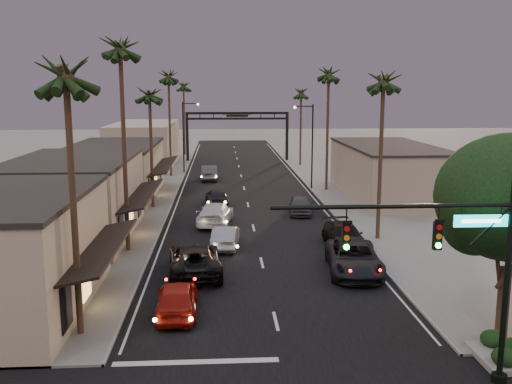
{
  "coord_description": "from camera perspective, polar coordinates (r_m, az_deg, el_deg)",
  "views": [
    {
      "loc": [
        -2.43,
        -14.66,
        10.51
      ],
      "look_at": [
        0.3,
        29.78,
        2.5
      ],
      "focal_mm": 40.0,
      "sensor_mm": 36.0,
      "label": 1
    }
  ],
  "objects": [
    {
      "name": "oncoming_grey_far",
      "position": [
        67.32,
        -4.71,
        1.92
      ],
      "size": [
        2.03,
        5.28,
        1.72
      ],
      "primitive_type": "imported",
      "rotation": [
        0.0,
        0.0,
        3.18
      ],
      "color": "#434247",
      "rests_on": "ground"
    },
    {
      "name": "palm_rb",
      "position": [
        59.71,
        7.29,
        11.95
      ],
      "size": [
        3.2,
        3.2,
        14.2
      ],
      "color": "#38281C",
      "rests_on": "ground"
    },
    {
      "name": "storefront_dist",
      "position": [
        80.7,
        -11.06,
        4.67
      ],
      "size": [
        8.0,
        20.0,
        6.0
      ],
      "primitive_type": "cube",
      "color": "gray",
      "rests_on": "ground"
    },
    {
      "name": "curbside_grey",
      "position": [
        48.93,
        4.42,
        -1.32
      ],
      "size": [
        2.22,
        4.65,
        1.53
      ],
      "primitive_type": "imported",
      "rotation": [
        0.0,
        0.0,
        -0.09
      ],
      "color": "#45454A",
      "rests_on": "ground"
    },
    {
      "name": "traffic_signal",
      "position": [
        21.06,
        19.38,
        -5.34
      ],
      "size": [
        8.51,
        0.22,
        7.8
      ],
      "color": "black",
      "rests_on": "ground"
    },
    {
      "name": "streetlight_right",
      "position": [
        60.61,
        5.4,
        5.25
      ],
      "size": [
        2.13,
        0.3,
        9.0
      ],
      "color": "black",
      "rests_on": "ground"
    },
    {
      "name": "palm_ld",
      "position": [
        69.95,
        -8.75,
        11.65
      ],
      "size": [
        3.2,
        3.2,
        14.2
      ],
      "color": "#38281C",
      "rests_on": "ground"
    },
    {
      "name": "oncoming_pickup",
      "position": [
        33.23,
        -6.15,
        -6.71
      ],
      "size": [
        3.37,
        6.5,
        1.75
      ],
      "primitive_type": "imported",
      "rotation": [
        0.0,
        0.0,
        3.22
      ],
      "color": "black",
      "rests_on": "ground"
    },
    {
      "name": "oncoming_dgrey",
      "position": [
        52.72,
        -3.93,
        -0.46
      ],
      "size": [
        2.42,
        4.78,
        1.56
      ],
      "primitive_type": "imported",
      "rotation": [
        0.0,
        0.0,
        3.27
      ],
      "color": "black",
      "rests_on": "ground"
    },
    {
      "name": "oncoming_white",
      "position": [
        45.18,
        -4.09,
        -2.15
      ],
      "size": [
        3.17,
        6.22,
        1.73
      ],
      "primitive_type": "imported",
      "rotation": [
        0.0,
        0.0,
        3.01
      ],
      "color": "silver",
      "rests_on": "ground"
    },
    {
      "name": "palm_ra",
      "position": [
        40.21,
        12.66,
        11.29
      ],
      "size": [
        3.2,
        3.2,
        13.2
      ],
      "color": "#38281C",
      "rests_on": "ground"
    },
    {
      "name": "sidewalk_right",
      "position": [
        68.52,
        6.56,
        1.36
      ],
      "size": [
        5.0,
        92.0,
        0.12
      ],
      "primitive_type": "cube",
      "color": "slate",
      "rests_on": "ground"
    },
    {
      "name": "streetlight_left",
      "position": [
        72.98,
        -7.07,
        6.05
      ],
      "size": [
        2.13,
        0.3,
        9.0
      ],
      "color": "black",
      "rests_on": "ground"
    },
    {
      "name": "sidewalk_left",
      "position": [
        67.84,
        -9.46,
        1.2
      ],
      "size": [
        5.0,
        92.0,
        0.12
      ],
      "primitive_type": "cube",
      "color": "slate",
      "rests_on": "ground"
    },
    {
      "name": "palm_rc",
      "position": [
        79.43,
        4.54,
        10.14
      ],
      "size": [
        3.2,
        3.2,
        12.2
      ],
      "color": "#38281C",
      "rests_on": "ground"
    },
    {
      "name": "building_right",
      "position": [
        57.63,
        13.09,
        1.95
      ],
      "size": [
        8.0,
        18.0,
        5.0
      ],
      "primitive_type": "cube",
      "color": "gray",
      "rests_on": "ground"
    },
    {
      "name": "curbside_black",
      "position": [
        39.06,
        8.82,
        -4.33
      ],
      "size": [
        2.49,
        5.56,
        1.58
      ],
      "primitive_type": "imported",
      "rotation": [
        0.0,
        0.0,
        0.05
      ],
      "color": "black",
      "rests_on": "ground"
    },
    {
      "name": "palm_lb",
      "position": [
        37.28,
        -13.46,
        14.35
      ],
      "size": [
        3.2,
        3.2,
        15.2
      ],
      "color": "#38281C",
      "rests_on": "ground"
    },
    {
      "name": "palm_lc",
      "position": [
        51.03,
        -10.62,
        9.98
      ],
      "size": [
        3.2,
        3.2,
        12.2
      ],
      "color": "#38281C",
      "rests_on": "ground"
    },
    {
      "name": "palm_la",
      "position": [
        24.47,
        -18.53,
        11.87
      ],
      "size": [
        3.2,
        3.2,
        13.2
      ],
      "color": "#38281C",
      "rests_on": "ground"
    },
    {
      "name": "planter",
      "position": [
        25.27,
        23.64,
        -15.29
      ],
      "size": [
        2.2,
        2.6,
        0.24
      ],
      "primitive_type": "cube",
      "color": "gray",
      "rests_on": "ground"
    },
    {
      "name": "arch",
      "position": [
        84.84,
        -1.88,
        6.83
      ],
      "size": [
        15.2,
        0.4,
        7.27
      ],
      "color": "black",
      "rests_on": "ground"
    },
    {
      "name": "palm_far",
      "position": [
        92.85,
        -7.26,
        10.7
      ],
      "size": [
        3.2,
        3.2,
        13.2
      ],
      "color": "#38281C",
      "rests_on": "ground"
    },
    {
      "name": "oncoming_red",
      "position": [
        27.65,
        -7.9,
        -10.46
      ],
      "size": [
        2.0,
        4.75,
        1.6
      ],
      "primitive_type": "imported",
      "rotation": [
        0.0,
        0.0,
        3.17
      ],
      "color": "#9E150B",
      "rests_on": "ground"
    },
    {
      "name": "curbside_near",
      "position": [
        33.74,
        9.75,
        -6.53
      ],
      "size": [
        3.56,
        6.62,
        1.77
      ],
      "primitive_type": "imported",
      "rotation": [
        0.0,
        0.0,
        -0.1
      ],
      "color": "black",
      "rests_on": "ground"
    },
    {
      "name": "storefront_far",
      "position": [
        58.19,
        -13.95,
        1.99
      ],
      "size": [
        8.0,
        16.0,
        5.0
      ],
      "primitive_type": "cube",
      "color": "tan",
      "rests_on": "ground"
    },
    {
      "name": "oncoming_silver",
      "position": [
        38.52,
        -3.07,
        -4.49
      ],
      "size": [
        2.05,
        4.68,
        1.5
      ],
      "primitive_type": "imported",
      "rotation": [
        0.0,
        0.0,
        3.04
      ],
      "color": "#939397",
      "rests_on": "ground"
    },
    {
      "name": "ground",
      "position": [
        55.71,
        -0.95,
        -0.68
      ],
      "size": [
        200.0,
        200.0,
        0.0
      ],
      "primitive_type": "plane",
      "color": "slate",
      "rests_on": "ground"
    },
    {
      "name": "road",
      "position": [
        60.62,
        -1.16,
        0.22
      ],
      "size": [
        14.0,
        120.0,
        0.02
      ],
      "primitive_type": "cube",
      "color": "black",
      "rests_on": "ground"
    },
    {
      "name": "storefront_mid",
      "position": [
        42.72,
        -17.78,
        -0.76
      ],
      "size": [
        8.0,
        14.0,
        5.5
      ],
      "primitive_type": "cube",
      "color": "gray",
      "rests_on": "ground"
    }
  ]
}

